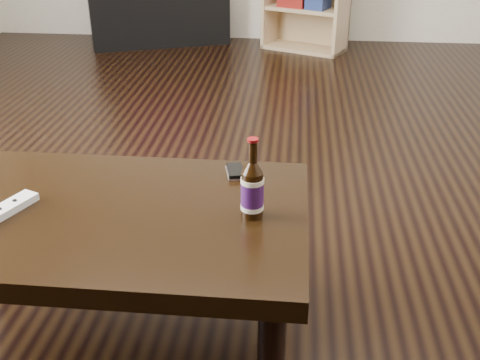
# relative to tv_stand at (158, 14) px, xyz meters

# --- Properties ---
(floor) EXTENTS (5.00, 6.00, 0.01)m
(floor) POSITION_rel_tv_stand_xyz_m (1.03, -2.83, -0.22)
(floor) COLOR black
(floor) RESTS_ON ground
(tv_stand) EXTENTS (1.21, 0.90, 0.43)m
(tv_stand) POSITION_rel_tv_stand_xyz_m (0.00, 0.00, 0.00)
(tv_stand) COLOR black
(tv_stand) RESTS_ON floor
(coffee_table) EXTENTS (1.09, 0.63, 0.41)m
(coffee_table) POSITION_rel_tv_stand_xyz_m (0.65, -3.43, 0.14)
(coffee_table) COLOR black
(coffee_table) RESTS_ON floor
(beer_bottle) EXTENTS (0.07, 0.07, 0.21)m
(beer_bottle) POSITION_rel_tv_stand_xyz_m (1.05, -3.43, 0.26)
(beer_bottle) COLOR black
(beer_bottle) RESTS_ON coffee_table
(phone) EXTENTS (0.07, 0.10, 0.02)m
(phone) POSITION_rel_tv_stand_xyz_m (0.98, -3.20, 0.20)
(phone) COLOR silver
(phone) RESTS_ON coffee_table
(remote) EXTENTS (0.11, 0.18, 0.02)m
(remote) POSITION_rel_tv_stand_xyz_m (0.44, -3.47, 0.20)
(remote) COLOR white
(remote) RESTS_ON coffee_table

